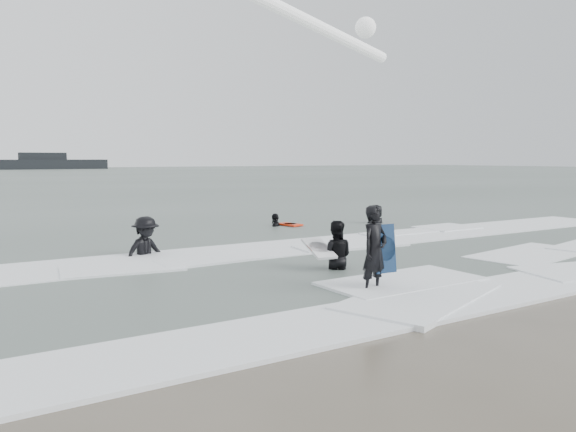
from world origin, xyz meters
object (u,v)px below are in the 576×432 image
vessel_horizon (43,163)px  surfer_wading (335,270)px  surfer_right_near (275,227)px  surfer_breaker (146,258)px  airshow_jet (262,5)px  surfer_centre (374,293)px  surfer_right_far (376,224)px

vessel_horizon → surfer_wading: bearing=-95.0°
vessel_horizon → surfer_right_near: bearing=-94.0°
surfer_breaker → surfer_right_near: bearing=13.8°
vessel_horizon → surfer_breaker: bearing=-96.5°
airshow_jet → surfer_centre: bearing=-116.2°
vessel_horizon → surfer_centre: bearing=-95.2°
surfer_breaker → surfer_centre: bearing=-85.2°
surfer_right_far → vessel_horizon: bearing=-106.3°
surfer_breaker → vessel_horizon: vessel_horizon is taller
surfer_wading → vessel_horizon: (11.74, 134.94, 1.47)m
surfer_right_near → vessel_horizon: (8.83, 127.04, 1.47)m
surfer_right_near → airshow_jet: airshow_jet is taller
airshow_jet → surfer_breaker: bearing=-122.3°
surfer_wading → surfer_breaker: bearing=-15.3°
surfer_wading → surfer_centre: bearing=108.8°
surfer_right_far → airshow_jet: airshow_jet is taller
surfer_breaker → surfer_right_far: 10.44m
surfer_centre → airshow_jet: 55.45m
surfer_wading → surfer_right_far: 9.52m
surfer_right_near → airshow_jet: (19.38, 36.62, 19.17)m
vessel_horizon → airshow_jet: (10.55, -90.42, 17.70)m
surfer_breaker → surfer_right_far: bearing=-3.6°
surfer_right_far → airshow_jet: bearing=-126.3°
surfer_centre → surfer_breaker: bearing=102.0°
surfer_centre → surfer_wading: bearing=62.4°
surfer_right_near → surfer_centre: bearing=22.2°
surfer_centre → surfer_right_near: 10.69m
surfer_centre → vessel_horizon: size_ratio=0.06×
surfer_centre → surfer_right_near: bearing=59.5°
vessel_horizon → airshow_jet: airshow_jet is taller
surfer_centre → vessel_horizon: vessel_horizon is taller
surfer_breaker → vessel_horizon: size_ratio=0.07×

